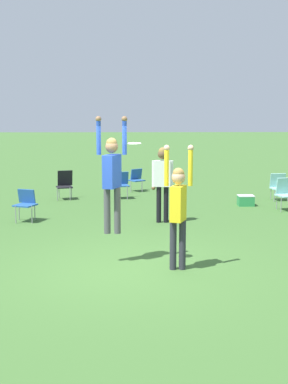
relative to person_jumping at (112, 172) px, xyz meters
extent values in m
plane|color=#3D662D|center=(0.31, -0.34, -1.68)|extent=(120.00, 120.00, 0.00)
cylinder|color=#4C4C51|center=(-0.09, 0.00, -0.71)|extent=(0.12, 0.12, 0.84)
cylinder|color=#4C4C51|center=(0.09, 0.00, -0.71)|extent=(0.12, 0.12, 0.84)
cube|color=blue|center=(0.00, 0.00, 0.01)|extent=(0.34, 0.46, 0.60)
sphere|color=#9E704C|center=(0.00, 0.00, 0.46)|extent=(0.23, 0.23, 0.23)
sphere|color=olive|center=(0.00, 0.00, 0.52)|extent=(0.19, 0.19, 0.19)
cylinder|color=blue|center=(-0.23, 0.00, 0.63)|extent=(0.08, 0.08, 0.63)
sphere|color=#9E704C|center=(-0.23, 0.00, 0.95)|extent=(0.10, 0.10, 0.10)
cylinder|color=blue|center=(0.23, 0.00, 0.63)|extent=(0.08, 0.08, 0.63)
sphere|color=#9E704C|center=(0.23, 0.00, 0.95)|extent=(0.10, 0.10, 0.10)
cylinder|color=#2D2D38|center=(1.08, -0.47, -1.24)|extent=(0.12, 0.12, 0.87)
cylinder|color=#2D2D38|center=(1.24, -0.47, -1.24)|extent=(0.12, 0.12, 0.87)
cube|color=yellow|center=(1.16, -0.47, -0.50)|extent=(0.32, 0.41, 0.62)
sphere|color=tan|center=(1.16, -0.47, -0.04)|extent=(0.24, 0.24, 0.24)
sphere|color=olive|center=(1.16, -0.47, 0.02)|extent=(0.20, 0.20, 0.20)
cylinder|color=yellow|center=(0.95, -0.47, 0.14)|extent=(0.08, 0.08, 0.65)
sphere|color=tan|center=(0.95, -0.47, 0.46)|extent=(0.10, 0.10, 0.10)
cylinder|color=yellow|center=(1.36, -0.47, 0.14)|extent=(0.08, 0.08, 0.65)
sphere|color=tan|center=(1.36, -0.47, 0.46)|extent=(0.10, 0.10, 0.10)
cylinder|color=white|center=(0.41, -0.22, 0.53)|extent=(0.23, 0.23, 0.02)
cylinder|color=gray|center=(-2.52, 3.49, -1.46)|extent=(0.02, 0.02, 0.44)
cylinder|color=gray|center=(-2.12, 3.49, -1.46)|extent=(0.02, 0.02, 0.44)
cylinder|color=gray|center=(-2.52, 3.88, -1.46)|extent=(0.02, 0.02, 0.44)
cylinder|color=gray|center=(-2.12, 3.88, -1.46)|extent=(0.02, 0.02, 0.44)
cube|color=#235193|center=(-2.32, 3.69, -1.25)|extent=(0.61, 0.61, 0.04)
cube|color=#235193|center=(-2.32, 3.90, -1.06)|extent=(0.47, 0.26, 0.36)
cylinder|color=gray|center=(4.46, 4.80, -1.45)|extent=(0.02, 0.02, 0.44)
cylinder|color=gray|center=(4.46, 5.25, -1.45)|extent=(0.02, 0.02, 0.44)
cube|color=#8CC6C1|center=(4.68, 5.02, -1.25)|extent=(0.64, 0.64, 0.04)
cube|color=#8CC6C1|center=(4.68, 5.27, -1.00)|extent=(0.54, 0.24, 0.46)
cylinder|color=gray|center=(4.73, 6.52, -1.48)|extent=(0.02, 0.02, 0.39)
cylinder|color=gray|center=(5.15, 6.52, -1.48)|extent=(0.02, 0.02, 0.39)
cylinder|color=gray|center=(4.73, 6.94, -1.48)|extent=(0.02, 0.02, 0.39)
cylinder|color=gray|center=(5.15, 6.94, -1.48)|extent=(0.02, 0.02, 0.39)
cube|color=#8CC6C1|center=(4.94, 6.73, -1.30)|extent=(0.53, 0.53, 0.04)
cube|color=#8CC6C1|center=(4.94, 6.95, -1.07)|extent=(0.50, 0.16, 0.43)
cylinder|color=gray|center=(0.32, 8.54, -1.48)|extent=(0.02, 0.02, 0.40)
cylinder|color=gray|center=(0.71, 8.54, -1.48)|extent=(0.02, 0.02, 0.40)
cylinder|color=gray|center=(0.32, 8.92, -1.48)|extent=(0.02, 0.02, 0.40)
cylinder|color=gray|center=(0.71, 8.92, -1.48)|extent=(0.02, 0.02, 0.40)
cube|color=#235193|center=(0.52, 8.73, -1.30)|extent=(0.64, 0.64, 0.04)
cube|color=#235193|center=(0.52, 8.94, -1.10)|extent=(0.42, 0.35, 0.36)
cylinder|color=gray|center=(-1.96, 6.88, -1.47)|extent=(0.02, 0.02, 0.41)
cylinder|color=gray|center=(-1.56, 6.88, -1.47)|extent=(0.02, 0.02, 0.41)
cylinder|color=gray|center=(-1.96, 7.28, -1.47)|extent=(0.02, 0.02, 0.41)
cylinder|color=gray|center=(-1.56, 7.28, -1.47)|extent=(0.02, 0.02, 0.41)
cube|color=black|center=(-1.76, 7.08, -1.28)|extent=(0.58, 0.58, 0.04)
cube|color=black|center=(-1.76, 7.30, -1.02)|extent=(0.48, 0.25, 0.49)
cylinder|color=gray|center=(-0.17, 7.01, -1.46)|extent=(0.02, 0.02, 0.44)
cylinder|color=gray|center=(0.22, 7.01, -1.46)|extent=(0.02, 0.02, 0.44)
cylinder|color=gray|center=(-0.17, 7.39, -1.46)|extent=(0.02, 0.02, 0.44)
cylinder|color=gray|center=(0.22, 7.39, -1.46)|extent=(0.02, 0.02, 0.44)
cube|color=#235193|center=(0.03, 7.20, -1.26)|extent=(0.54, 0.54, 0.04)
cube|color=#235193|center=(0.03, 7.40, -1.04)|extent=(0.46, 0.20, 0.40)
cylinder|color=black|center=(1.03, 3.53, -1.22)|extent=(0.12, 0.12, 0.91)
cylinder|color=black|center=(1.21, 3.53, -1.22)|extent=(0.12, 0.12, 0.91)
cube|color=white|center=(1.12, 3.53, -0.44)|extent=(0.43, 0.25, 0.64)
sphere|color=brown|center=(1.12, 3.53, 0.03)|extent=(0.25, 0.25, 0.25)
sphere|color=olive|center=(1.12, 3.53, 0.10)|extent=(0.21, 0.21, 0.21)
cylinder|color=white|center=(0.89, 3.53, -0.46)|extent=(0.08, 0.08, 0.68)
sphere|color=brown|center=(0.89, 3.53, -0.80)|extent=(0.10, 0.10, 0.10)
cylinder|color=white|center=(1.34, 3.53, -0.46)|extent=(0.08, 0.08, 0.68)
sphere|color=brown|center=(1.34, 3.53, -0.80)|extent=(0.10, 0.10, 0.10)
cube|color=#2D8C4C|center=(3.71, 5.84, -1.53)|extent=(0.45, 0.37, 0.28)
cube|color=silver|center=(3.71, 5.84, -1.38)|extent=(0.46, 0.38, 0.02)
camera|label=1|loc=(0.36, -9.56, 1.10)|focal=50.00mm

